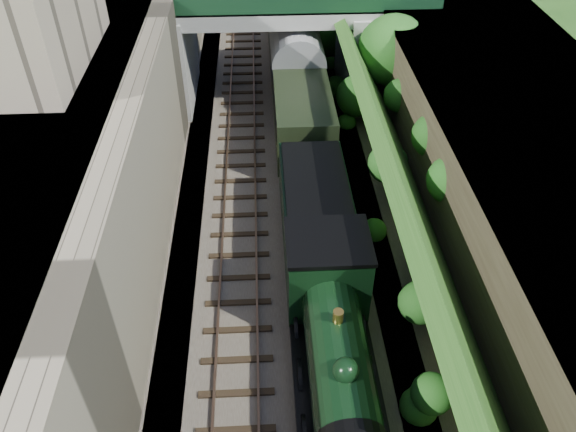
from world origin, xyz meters
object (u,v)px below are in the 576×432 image
at_px(road_bridge, 291,31).
at_px(locomotive, 336,353).
at_px(tree, 394,52).
at_px(tender, 315,211).

xyz_separation_m(road_bridge, locomotive, (0.26, -20.51, -2.18)).
bearing_deg(tree, road_bridge, 137.93).
distance_m(tree, locomotive, 16.93).
bearing_deg(locomotive, tender, 90.00).
height_order(tree, tender, tree).
bearing_deg(road_bridge, locomotive, -89.29).
relative_size(road_bridge, tender, 2.67).
bearing_deg(tender, locomotive, -90.00).
bearing_deg(locomotive, road_bridge, 90.71).
bearing_deg(tender, road_bridge, 91.11).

